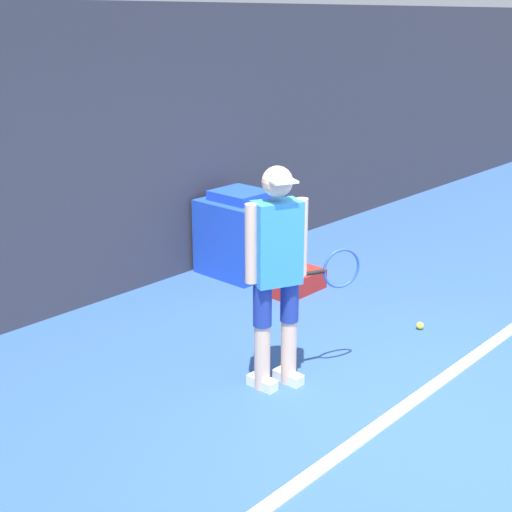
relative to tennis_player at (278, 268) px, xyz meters
name	(u,v)px	position (x,y,z in m)	size (l,w,h in m)	color
ground_plane	(421,424)	(0.25, -1.11, -0.94)	(24.00, 24.00, 0.00)	#2D5193
back_wall	(101,158)	(0.25, 2.43, 0.46)	(24.00, 0.10, 2.80)	#383842
court_baseline	(396,413)	(0.25, -0.90, -0.94)	(21.60, 0.10, 0.01)	white
tennis_player	(278,268)	(0.00, 0.00, 0.00)	(0.87, 0.46, 1.69)	beige
tennis_ball	(420,326)	(1.63, -0.29, -0.91)	(0.07, 0.07, 0.07)	#D1E533
covered_chair	(241,234)	(1.64, 1.95, -0.51)	(0.71, 0.77, 0.91)	blue
equipment_bag	(298,283)	(1.59, 1.09, -0.84)	(0.62, 0.27, 0.20)	#B2231E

